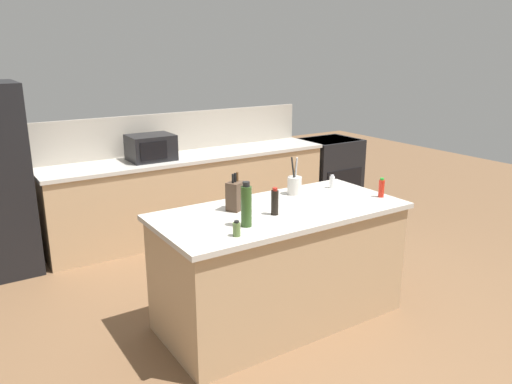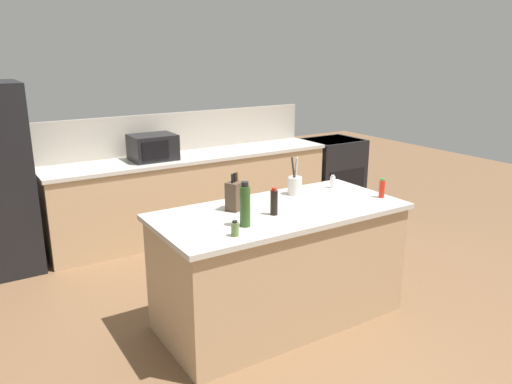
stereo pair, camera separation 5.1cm
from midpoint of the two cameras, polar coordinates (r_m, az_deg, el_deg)
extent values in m
plane|color=brown|center=(4.23, 2.31, -14.14)|extent=(14.00, 14.00, 0.00)
cube|color=tan|center=(5.95, -7.53, -0.41)|extent=(3.37, 0.62, 0.90)
cube|color=beige|center=(5.84, -7.70, 4.01)|extent=(3.41, 0.66, 0.04)
cube|color=#B2A899|center=(6.08, -9.07, 6.83)|extent=(3.37, 0.03, 0.46)
cube|color=tan|center=(4.02, 2.38, -8.59)|extent=(1.90, 0.86, 0.90)
cube|color=beige|center=(3.85, 2.46, -2.22)|extent=(1.96, 0.92, 0.04)
cube|color=black|center=(7.09, 8.13, 2.32)|extent=(0.76, 0.64, 0.92)
cube|color=black|center=(6.88, 9.86, 0.84)|extent=(0.61, 0.01, 0.41)
cube|color=black|center=(6.99, 8.27, 5.90)|extent=(0.68, 0.58, 0.02)
cube|color=black|center=(5.62, -12.18, 5.00)|extent=(0.48, 0.38, 0.28)
cube|color=black|center=(5.43, -11.87, 4.63)|extent=(0.30, 0.01, 0.20)
cube|color=#4C3828|center=(3.79, -2.76, -0.47)|extent=(0.16, 0.15, 0.22)
cylinder|color=black|center=(3.72, -3.05, 1.55)|extent=(0.02, 0.02, 0.07)
cylinder|color=black|center=(3.75, -2.79, 1.66)|extent=(0.02, 0.02, 0.07)
cylinder|color=brown|center=(3.77, -2.53, 1.77)|extent=(0.02, 0.02, 0.07)
cylinder|color=beige|center=(4.21, 4.08, 0.74)|extent=(0.12, 0.12, 0.15)
cylinder|color=olive|center=(4.19, 4.20, 2.84)|extent=(0.01, 0.05, 0.18)
cylinder|color=black|center=(4.17, 3.89, 2.77)|extent=(0.01, 0.05, 0.18)
cylinder|color=#B2B2B7|center=(4.16, 4.27, 2.75)|extent=(0.01, 0.03, 0.18)
cylinder|color=silver|center=(4.45, 8.36, 1.11)|extent=(0.05, 0.05, 0.10)
cylinder|color=#B2B2B7|center=(4.43, 8.39, 1.85)|extent=(0.03, 0.03, 0.02)
cylinder|color=#567038|center=(3.28, -2.67, -4.29)|extent=(0.05, 0.05, 0.09)
cylinder|color=black|center=(3.26, -2.69, -3.41)|extent=(0.03, 0.03, 0.02)
cylinder|color=#2D4C1E|center=(3.43, -1.54, -1.67)|extent=(0.08, 0.08, 0.29)
cylinder|color=black|center=(3.38, -1.56, 0.90)|extent=(0.05, 0.05, 0.03)
cylinder|color=black|center=(3.68, 1.77, -1.23)|extent=(0.06, 0.06, 0.18)
cylinder|color=#B22319|center=(3.65, 1.78, 0.32)|extent=(0.04, 0.04, 0.02)
cylinder|color=red|center=(4.25, 13.81, 0.38)|extent=(0.05, 0.05, 0.14)
cylinder|color=green|center=(4.22, 13.88, 1.44)|extent=(0.03, 0.03, 0.02)
camera|label=1|loc=(0.03, -90.35, -0.10)|focal=35.00mm
camera|label=2|loc=(0.03, 89.65, 0.10)|focal=35.00mm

